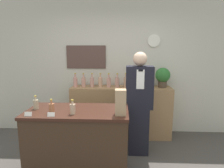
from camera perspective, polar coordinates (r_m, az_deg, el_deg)
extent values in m
cube|color=beige|center=(4.12, 0.11, 4.57)|extent=(5.20, 0.06, 2.70)
cube|color=#4F3932|center=(4.12, -7.40, 7.68)|extent=(0.80, 0.02, 0.46)
cylinder|color=white|center=(4.10, 11.87, 12.02)|extent=(0.24, 0.03, 0.24)
cube|color=#9E754C|center=(4.03, 2.55, -7.94)|extent=(1.95, 0.44, 1.01)
cube|color=#382619|center=(2.97, -9.54, -16.28)|extent=(1.36, 0.66, 0.89)
cube|color=#381D14|center=(2.79, -9.83, -7.70)|extent=(1.39, 0.69, 0.04)
cylinder|color=tan|center=(2.99, -22.63, -19.70)|extent=(0.07, 0.07, 0.26)
cylinder|color=tan|center=(2.85, -14.86, -20.75)|extent=(0.07, 0.07, 0.26)
cylinder|color=tan|center=(2.77, -6.37, -21.48)|extent=(0.07, 0.07, 0.26)
cylinder|color=tan|center=(2.74, 2.53, -21.79)|extent=(0.07, 0.07, 0.26)
cube|color=black|center=(3.48, 7.52, -13.00)|extent=(0.33, 0.26, 0.79)
cube|color=black|center=(3.25, 7.83, -0.95)|extent=(0.43, 0.26, 0.69)
cube|color=white|center=(3.10, 8.12, 1.31)|extent=(0.12, 0.01, 0.30)
cube|color=black|center=(3.07, 8.19, 3.84)|extent=(0.07, 0.01, 0.03)
sphere|color=#DBB293|center=(3.19, 8.04, 7.10)|extent=(0.22, 0.22, 0.22)
cylinder|color=#4C3D2D|center=(3.99, 14.19, -0.08)|extent=(0.17, 0.17, 0.12)
sphere|color=#2D6B2D|center=(3.97, 14.30, 2.49)|extent=(0.28, 0.28, 0.28)
cube|color=tan|center=(2.51, 2.45, -5.23)|extent=(0.14, 0.13, 0.33)
cube|color=white|center=(2.71, -22.84, -7.93)|extent=(0.09, 0.02, 0.06)
cube|color=white|center=(2.60, -17.02, -8.32)|extent=(0.09, 0.02, 0.06)
cylinder|color=tan|center=(2.96, -20.92, -5.49)|extent=(0.07, 0.07, 0.13)
cylinder|color=tan|center=(2.94, -21.03, -3.85)|extent=(0.03, 0.03, 0.05)
cylinder|color=#B29933|center=(2.93, -21.07, -3.28)|extent=(0.03, 0.03, 0.02)
cylinder|color=#A26341|center=(2.71, -16.86, -6.72)|extent=(0.07, 0.07, 0.13)
cylinder|color=#A26341|center=(2.69, -16.96, -4.95)|extent=(0.03, 0.03, 0.05)
cylinder|color=#B29933|center=(2.68, -17.00, -4.32)|extent=(0.03, 0.03, 0.02)
cylinder|color=tan|center=(2.62, -11.17, -7.06)|extent=(0.07, 0.07, 0.13)
cylinder|color=tan|center=(2.59, -11.24, -5.22)|extent=(0.03, 0.03, 0.05)
cylinder|color=#B29933|center=(2.59, -11.27, -4.57)|extent=(0.03, 0.03, 0.02)
cylinder|color=tan|center=(3.98, -10.42, 0.53)|extent=(0.08, 0.08, 0.19)
cylinder|color=tan|center=(3.96, -10.48, 2.34)|extent=(0.03, 0.03, 0.07)
cylinder|color=#B29933|center=(3.95, -10.50, 2.97)|extent=(0.03, 0.03, 0.02)
cylinder|color=tan|center=(3.93, -8.13, 0.48)|extent=(0.08, 0.08, 0.19)
cylinder|color=tan|center=(3.91, -8.17, 2.31)|extent=(0.03, 0.03, 0.07)
cylinder|color=#B29933|center=(3.90, -8.19, 2.95)|extent=(0.03, 0.03, 0.02)
cylinder|color=tan|center=(3.92, -5.72, 0.51)|extent=(0.08, 0.08, 0.19)
cylinder|color=tan|center=(3.90, -5.75, 2.35)|extent=(0.03, 0.03, 0.07)
cylinder|color=#B29933|center=(3.89, -5.77, 2.99)|extent=(0.03, 0.03, 0.02)
cylinder|color=tan|center=(3.90, -3.33, 0.50)|extent=(0.08, 0.08, 0.19)
cylinder|color=tan|center=(3.88, -3.35, 2.34)|extent=(0.03, 0.03, 0.07)
cylinder|color=#B29933|center=(3.88, -3.36, 2.99)|extent=(0.03, 0.03, 0.02)
cylinder|color=tan|center=(3.87, -0.93, 0.44)|extent=(0.08, 0.08, 0.19)
cylinder|color=tan|center=(3.85, -0.94, 2.29)|extent=(0.03, 0.03, 0.07)
cylinder|color=#B29933|center=(3.85, -0.94, 2.95)|extent=(0.03, 0.03, 0.02)
cylinder|color=tan|center=(3.88, 1.50, 0.45)|extent=(0.08, 0.08, 0.19)
cylinder|color=tan|center=(3.86, 1.51, 2.31)|extent=(0.03, 0.03, 0.07)
cylinder|color=#B29933|center=(3.85, 1.51, 2.96)|extent=(0.03, 0.03, 0.02)
cylinder|color=tan|center=(3.90, 3.92, 0.48)|extent=(0.08, 0.08, 0.19)
cylinder|color=tan|center=(3.88, 3.94, 2.33)|extent=(0.03, 0.03, 0.07)
cylinder|color=#B29933|center=(3.87, 3.95, 2.97)|extent=(0.03, 0.03, 0.02)
cylinder|color=tan|center=(3.88, 6.35, 0.39)|extent=(0.08, 0.08, 0.19)
cylinder|color=tan|center=(3.86, 6.39, 2.24)|extent=(0.03, 0.03, 0.07)
cylinder|color=#B29933|center=(3.85, 6.41, 2.89)|extent=(0.03, 0.03, 0.02)
cylinder|color=tan|center=(3.89, 8.78, 0.35)|extent=(0.08, 0.08, 0.19)
cylinder|color=tan|center=(3.87, 8.83, 2.20)|extent=(0.03, 0.03, 0.07)
cylinder|color=#B29933|center=(3.86, 8.85, 2.85)|extent=(0.03, 0.03, 0.02)
cylinder|color=tan|center=(3.93, 11.12, 0.39)|extent=(0.08, 0.08, 0.19)
cylinder|color=tan|center=(3.91, 11.19, 2.22)|extent=(0.03, 0.03, 0.07)
cylinder|color=#B29933|center=(3.90, 11.21, 2.86)|extent=(0.03, 0.03, 0.02)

